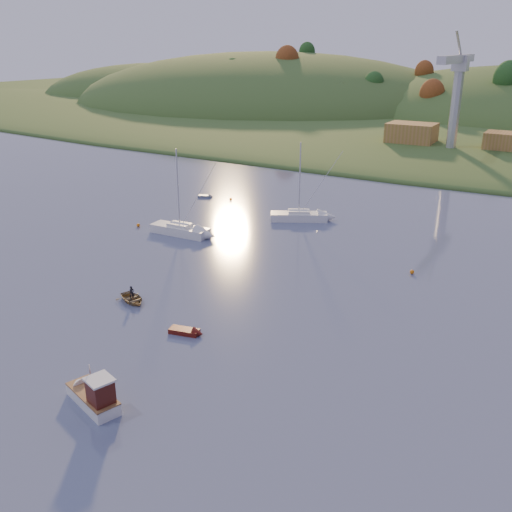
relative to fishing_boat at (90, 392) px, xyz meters
The scene contains 19 objects.
far_shore 219.74m from the fishing_boat, 90.11° to the left, with size 620.00×220.00×1.50m, color #254A1D.
shore_slope 154.75m from the fishing_boat, 90.16° to the left, with size 640.00×150.00×7.00m, color #254A1D.
hill_left_far 260.11m from the fishing_boat, 128.08° to the left, with size 120.00×100.00×32.00m, color #254A1D.
hill_left 210.19m from the fishing_boat, 115.48° to the left, with size 170.00×140.00×44.00m, color #254A1D.
hillside_trees 174.75m from the fishing_boat, 90.14° to the left, with size 280.00×50.00×32.00m, color #1A4719, non-canonical shape.
wharf 111.84m from the fishing_boat, 87.66° to the left, with size 42.00×16.00×2.40m, color slate.
shed_west 113.13m from the fishing_boat, 94.28° to the left, with size 11.00×8.00×4.80m, color olive.
shed_east 114.49m from the fishing_boat, 83.69° to the left, with size 9.00×7.00×4.00m, color olive.
dock_crane 109.37m from the fishing_boat, 89.17° to the left, with size 3.20×28.00×20.30m.
fishing_boat is the anchor object (origin of this frame).
sailboat_near 39.69m from the fishing_boat, 117.77° to the left, with size 8.68×2.88×11.92m.
sailboat_far 49.95m from the fishing_boat, 98.22° to the left, with size 8.63×6.21×11.70m.
canoe 17.49m from the fishing_boat, 121.79° to the left, with size 2.61×3.66×0.76m, color olive.
paddler 17.49m from the fishing_boat, 121.79° to the left, with size 0.55×0.36×1.51m, color black.
red_tender 12.23m from the fishing_boat, 89.35° to the left, with size 3.41×1.76×1.11m.
grey_dinghy 59.95m from the fishing_boat, 116.46° to the left, with size 2.78×1.89×0.97m.
buoy_0 39.34m from the fishing_boat, 69.83° to the left, with size 0.50×0.50×0.50m, color orange.
buoy_1 43.44m from the fishing_boat, 126.60° to the left, with size 0.50×0.50×0.50m, color orange.
buoy_2 58.37m from the fishing_boat, 112.34° to the left, with size 0.50×0.50×0.50m, color orange.
Camera 1 is at (29.02, -14.56, 25.02)m, focal length 40.00 mm.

